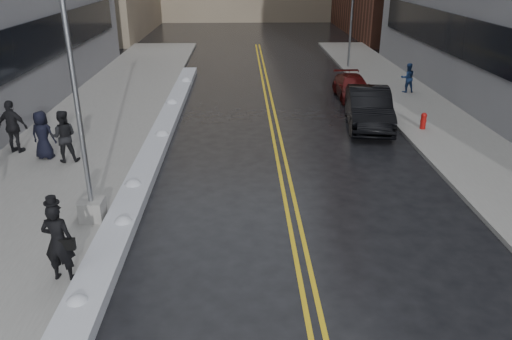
{
  "coord_description": "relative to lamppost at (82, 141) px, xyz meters",
  "views": [
    {
      "loc": [
        1.01,
        -10.82,
        7.04
      ],
      "look_at": [
        1.41,
        2.78,
        1.3
      ],
      "focal_mm": 35.0,
      "sensor_mm": 36.0,
      "label": 1
    }
  ],
  "objects": [
    {
      "name": "snow_ridge",
      "position": [
        0.85,
        6.0,
        -2.36
      ],
      "size": [
        0.9,
        30.0,
        0.34
      ],
      "primitive_type": "cube",
      "color": "#BABBC3",
      "rests_on": "ground"
    },
    {
      "name": "car_maroon",
      "position": [
        10.39,
        13.92,
        -1.92
      ],
      "size": [
        1.71,
        4.21,
        1.22
      ],
      "primitive_type": "imported",
      "rotation": [
        0.0,
        0.0,
        0.0
      ],
      "color": "#450B0B",
      "rests_on": "ground"
    },
    {
      "name": "lane_line_right",
      "position": [
        5.95,
        8.0,
        -2.53
      ],
      "size": [
        0.12,
        50.0,
        0.01
      ],
      "primitive_type": "cube",
      "color": "gold",
      "rests_on": "ground"
    },
    {
      "name": "traffic_signal",
      "position": [
        11.8,
        22.0,
        0.87
      ],
      "size": [
        0.16,
        0.2,
        6.0
      ],
      "color": "gray",
      "rests_on": "sidewalk_east"
    },
    {
      "name": "pedestrian_d",
      "position": [
        -4.42,
        5.59,
        -1.36
      ],
      "size": [
        1.29,
        0.77,
        2.05
      ],
      "primitive_type": "imported",
      "rotation": [
        0.0,
        0.0,
        2.9
      ],
      "color": "black",
      "rests_on": "sidewalk_west"
    },
    {
      "name": "ground",
      "position": [
        3.3,
        -2.0,
        -2.53
      ],
      "size": [
        160.0,
        160.0,
        0.0
      ],
      "primitive_type": "plane",
      "color": "black",
      "rests_on": "ground"
    },
    {
      "name": "lamppost",
      "position": [
        0.0,
        0.0,
        0.0
      ],
      "size": [
        0.65,
        0.65,
        7.62
      ],
      "color": "gray",
      "rests_on": "sidewalk_west"
    },
    {
      "name": "sidewalk_west",
      "position": [
        -2.45,
        8.0,
        -2.46
      ],
      "size": [
        5.5,
        50.0,
        0.15
      ],
      "primitive_type": "cube",
      "color": "gray",
      "rests_on": "ground"
    },
    {
      "name": "pedestrian_c",
      "position": [
        -3.07,
        4.91,
        -1.47
      ],
      "size": [
        0.99,
        0.75,
        1.83
      ],
      "primitive_type": "imported",
      "rotation": [
        0.0,
        0.0,
        2.94
      ],
      "color": "black",
      "rests_on": "sidewalk_west"
    },
    {
      "name": "sidewalk_east",
      "position": [
        13.3,
        8.0,
        -2.46
      ],
      "size": [
        4.0,
        50.0,
        0.15
      ],
      "primitive_type": "cube",
      "color": "gray",
      "rests_on": "ground"
    },
    {
      "name": "pedestrian_b",
      "position": [
        -2.19,
        4.59,
        -1.42
      ],
      "size": [
        1.05,
        0.88,
        1.93
      ],
      "primitive_type": "imported",
      "rotation": [
        0.0,
        0.0,
        3.31
      ],
      "color": "black",
      "rests_on": "sidewalk_west"
    },
    {
      "name": "lane_line_left",
      "position": [
        5.65,
        8.0,
        -2.53
      ],
      "size": [
        0.12,
        50.0,
        0.01
      ],
      "primitive_type": "cube",
      "color": "gold",
      "rests_on": "ground"
    },
    {
      "name": "fire_hydrant",
      "position": [
        12.3,
        8.0,
        -1.98
      ],
      "size": [
        0.26,
        0.26,
        0.73
      ],
      "color": "maroon",
      "rests_on": "sidewalk_east"
    },
    {
      "name": "pedestrian_east",
      "position": [
        13.62,
        14.62,
        -1.58
      ],
      "size": [
        0.84,
        0.68,
        1.61
      ],
      "primitive_type": "imported",
      "rotation": [
        0.0,
        0.0,
        3.24
      ],
      "color": "navy",
      "rests_on": "sidewalk_east"
    },
    {
      "name": "pedestrian_fedora",
      "position": [
        0.1,
        -2.89,
        -1.4
      ],
      "size": [
        0.75,
        0.52,
        1.96
      ],
      "primitive_type": "imported",
      "rotation": [
        0.0,
        0.0,
        3.06
      ],
      "color": "black",
      "rests_on": "sidewalk_west"
    },
    {
      "name": "car_black",
      "position": [
        10.06,
        8.9,
        -1.67
      ],
      "size": [
        2.51,
        5.43,
        1.72
      ],
      "primitive_type": "imported",
      "rotation": [
        0.0,
        0.0,
        -0.13
      ],
      "color": "black",
      "rests_on": "ground"
    }
  ]
}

